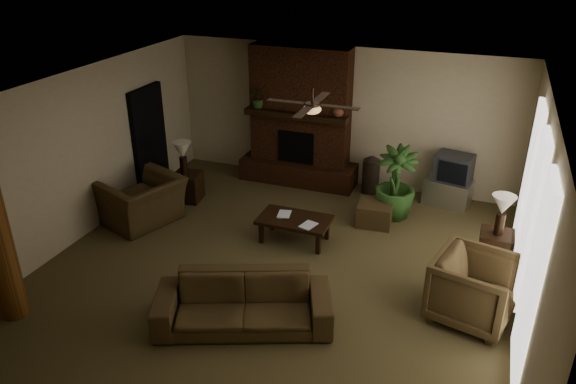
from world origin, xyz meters
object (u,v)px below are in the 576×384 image
at_px(sofa, 243,296).
at_px(side_table_left, 188,187).
at_px(armchair_left, 142,194).
at_px(coffee_table, 294,221).
at_px(lamp_left, 182,152).
at_px(ottoman, 375,213).
at_px(floor_vase, 371,173).
at_px(tv_stand, 447,192).
at_px(side_table_right, 495,249).
at_px(lamp_right, 503,208).
at_px(floor_plant, 394,198).
at_px(armchair_right, 475,286).

bearing_deg(sofa, side_table_left, 108.80).
bearing_deg(armchair_left, side_table_left, -174.45).
height_order(coffee_table, lamp_left, lamp_left).
height_order(ottoman, floor_vase, floor_vase).
xyz_separation_m(tv_stand, floor_vase, (-1.50, -0.00, 0.18)).
height_order(coffee_table, ottoman, coffee_table).
bearing_deg(side_table_right, lamp_right, -90.00).
xyz_separation_m(tv_stand, floor_plant, (-0.88, -0.86, 0.12)).
bearing_deg(side_table_left, lamp_left, -137.12).
distance_m(lamp_left, side_table_right, 5.76).
distance_m(armchair_right, lamp_left, 5.79).
bearing_deg(lamp_left, armchair_left, -103.10).
xyz_separation_m(coffee_table, floor_vase, (0.77, 2.35, 0.06)).
distance_m(armchair_right, side_table_left, 5.75).
xyz_separation_m(coffee_table, tv_stand, (2.27, 2.35, -0.12)).
xyz_separation_m(armchair_right, tv_stand, (-0.67, 3.46, -0.27)).
height_order(armchair_left, side_table_right, armchair_left).
distance_m(tv_stand, side_table_left, 5.01).
relative_size(floor_plant, side_table_right, 2.43).
bearing_deg(lamp_right, floor_plant, 148.88).
distance_m(floor_plant, side_table_left, 3.95).
bearing_deg(floor_plant, lamp_left, -169.35).
distance_m(sofa, floor_plant, 3.99).
bearing_deg(lamp_right, armchair_left, -173.19).
xyz_separation_m(armchair_left, lamp_left, (0.25, 1.06, 0.44)).
relative_size(sofa, lamp_left, 3.55).
bearing_deg(lamp_left, floor_vase, 25.91).
bearing_deg(lamp_right, tv_stand, 115.21).
xyz_separation_m(armchair_left, tv_stand, (5.04, 2.65, -0.31)).
bearing_deg(sofa, lamp_right, 19.85).
xyz_separation_m(armchair_right, lamp_left, (-5.46, 1.86, 0.48)).
height_order(armchair_left, lamp_right, lamp_right).
xyz_separation_m(coffee_table, side_table_left, (-2.49, 0.78, -0.10)).
bearing_deg(lamp_left, side_table_left, 42.88).
height_order(sofa, lamp_left, lamp_left).
relative_size(ottoman, lamp_right, 0.92).
bearing_deg(tv_stand, side_table_left, -151.48).
distance_m(side_table_left, lamp_right, 5.73).
relative_size(floor_vase, side_table_right, 1.40).
relative_size(armchair_right, coffee_table, 0.86).
bearing_deg(floor_plant, armchair_left, -156.70).
bearing_deg(lamp_right, ottoman, 161.32).
relative_size(armchair_left, tv_stand, 1.50).
height_order(ottoman, tv_stand, tv_stand).
bearing_deg(side_table_right, sofa, -138.46).
height_order(coffee_table, lamp_right, lamp_right).
height_order(sofa, coffee_table, sofa).
height_order(coffee_table, side_table_right, side_table_right).
bearing_deg(side_table_right, side_table_left, 176.40).
bearing_deg(ottoman, floor_plant, 56.88).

